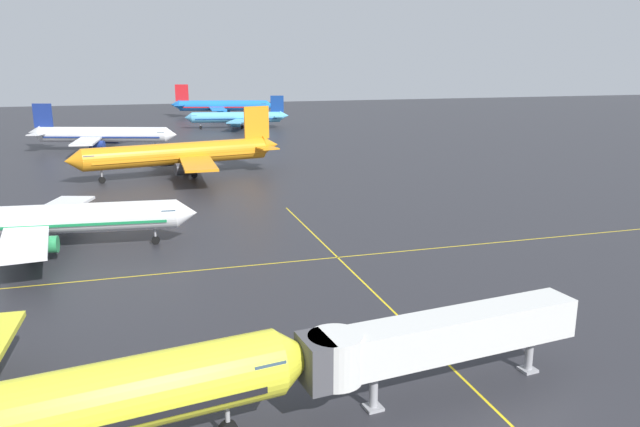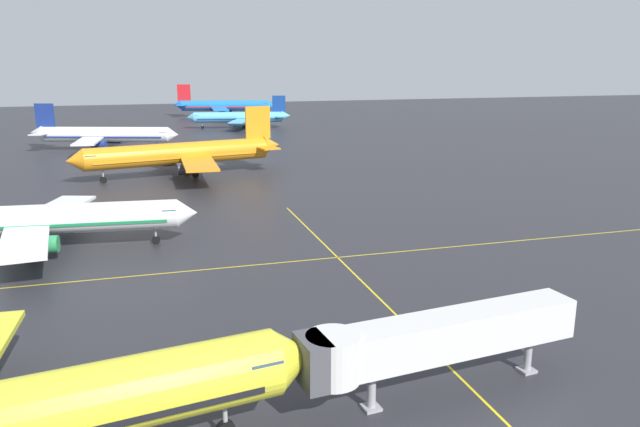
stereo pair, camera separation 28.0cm
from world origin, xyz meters
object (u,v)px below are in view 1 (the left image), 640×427
object	(u,v)px
airliner_far_left_stand	(101,135)
airliner_distant_taxiway	(222,106)
jet_bridge	(426,340)
airliner_second_row	(45,220)
airliner_far_right_stand	(238,117)
airliner_third_row	(181,154)

from	to	relation	value
airliner_far_left_stand	airliner_distant_taxiway	size ratio (longest dim) A/B	0.91
jet_bridge	airliner_distant_taxiway	bearing A→B (deg)	85.91
airliner_second_row	airliner_far_right_stand	world-z (taller)	airliner_second_row
airliner_second_row	jet_bridge	distance (m)	50.17
airliner_distant_taxiway	airliner_far_left_stand	bearing A→B (deg)	-115.69
airliner_second_row	airliner_distant_taxiway	size ratio (longest dim) A/B	0.86
airliner_second_row	airliner_third_row	size ratio (longest dim) A/B	0.84
airliner_second_row	airliner_far_left_stand	distance (m)	83.31
airliner_third_row	airliner_distant_taxiway	bearing A→B (deg)	78.89
airliner_far_left_stand	airliner_distant_taxiway	distance (m)	93.40
airliner_far_right_stand	airliner_third_row	bearing A→B (deg)	-106.32
airliner_far_right_stand	jet_bridge	world-z (taller)	airliner_far_right_stand
airliner_third_row	airliner_far_right_stand	world-z (taller)	airliner_third_row
airliner_second_row	jet_bridge	bearing A→B (deg)	-56.30
airliner_far_left_stand	airliner_distant_taxiway	xyz separation A→B (m)	(40.48, 84.17, 0.36)
airliner_second_row	airliner_third_row	world-z (taller)	airliner_third_row
airliner_second_row	jet_bridge	xyz separation A→B (m)	(27.83, -41.74, 0.44)
airliner_second_row	airliner_far_right_stand	xyz separation A→B (m)	(42.05, 123.95, -0.07)
airliner_distant_taxiway	airliner_third_row	bearing A→B (deg)	-101.11
airliner_third_row	airliner_far_left_stand	xyz separation A→B (m)	(-16.07, 40.14, -0.45)
airliner_second_row	airliner_third_row	xyz separation A→B (m)	(18.38, 43.14, 0.71)
airliner_third_row	airliner_far_left_stand	bearing A→B (deg)	111.82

